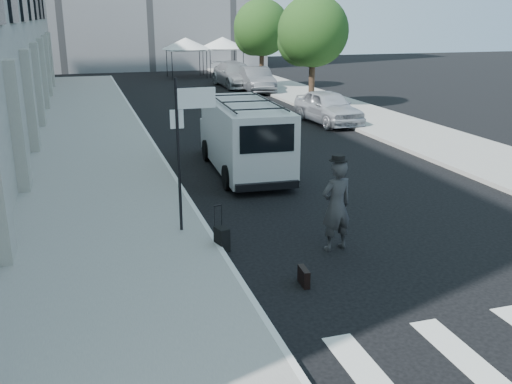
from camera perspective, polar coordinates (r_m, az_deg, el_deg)
ground at (r=11.44m, az=8.56°, el=-8.55°), size 120.00×120.00×0.00m
sidewalk_left at (r=25.70m, az=-16.11°, el=5.68°), size 4.50×48.00×0.15m
sidewalk_right at (r=32.61m, az=7.81°, el=8.54°), size 4.00×56.00×0.15m
sign_pole at (r=12.84m, az=-6.85°, el=6.86°), size 1.03×0.07×3.50m
tree_near at (r=31.79m, az=5.44°, el=15.46°), size 3.80×3.83×6.03m
tree_far at (r=40.26m, az=0.37°, el=15.91°), size 3.80×3.83×6.03m
tent_left at (r=48.06m, az=-7.04°, el=14.50°), size 4.00×4.00×3.20m
tent_right at (r=49.22m, az=-3.36°, el=14.66°), size 4.00×4.00×3.20m
businessman at (r=12.43m, az=8.03°, el=-1.38°), size 0.81×0.60×2.02m
briefcase at (r=11.05m, az=4.80°, el=-8.42°), size 0.15×0.45×0.34m
suitcase at (r=12.54m, az=-3.43°, el=-4.66°), size 0.31×0.41×1.00m
cargo_van at (r=18.67m, az=-1.24°, el=5.62°), size 2.35×6.08×2.26m
parked_car_a at (r=27.51m, az=7.23°, el=8.44°), size 2.14×4.69×1.56m
parked_car_b at (r=38.81m, az=0.04°, el=11.18°), size 2.15×5.07×1.63m
parked_car_c at (r=41.64m, az=-2.06°, el=11.63°), size 2.63×5.94×1.70m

